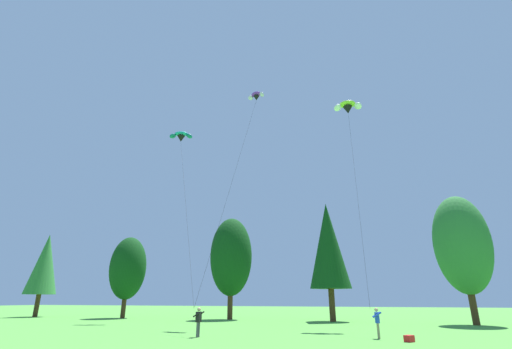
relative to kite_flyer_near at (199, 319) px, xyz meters
The scene contains 11 objects.
treeline_tree_a 36.36m from the kite_flyer_near, 151.59° to the left, with size 3.93×3.93×10.61m.
treeline_tree_b 26.58m from the kite_flyer_near, 136.55° to the left, with size 4.42×4.42×9.70m.
treeline_tree_c 20.79m from the kite_flyer_near, 106.14° to the left, with size 4.91×4.91×11.51m.
treeline_tree_d 20.60m from the kite_flyer_near, 72.00° to the left, with size 4.32×4.32×12.36m.
treeline_tree_e 25.97m from the kite_flyer_near, 42.41° to the left, with size 4.96×4.96×11.70m.
kite_flyer_near is the anchor object (origin of this frame).
kite_flyer_mid 10.70m from the kite_flyer_near, 13.23° to the left, with size 0.57×0.61×1.69m.
parafoil_kite_high_purple 24.91m from the kite_flyer_near, 89.64° to the left, with size 2.08×11.87×22.15m.
parafoil_kite_mid_lime_white 25.43m from the kite_flyer_near, 52.79° to the left, with size 3.02×10.81×20.00m.
parafoil_kite_far_teal 27.81m from the kite_flyer_near, 126.35° to the left, with size 12.24×15.88×20.67m.
picnic_cooler 12.05m from the kite_flyer_near, ahead, with size 0.52×0.36×0.34m, color red.
Camera 1 is at (6.07, 4.19, 2.18)m, focal length 25.29 mm.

